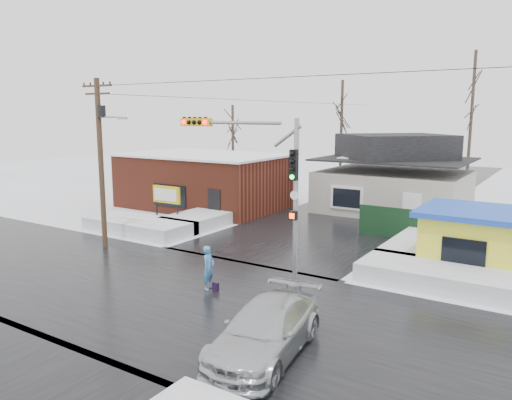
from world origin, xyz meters
The scene contains 20 objects.
ground centered at (0.00, 0.00, 0.00)m, with size 120.00×120.00×0.00m, color white.
road_ns centered at (0.00, 0.00, 0.01)m, with size 10.00×120.00×0.02m, color black.
road_ew centered at (0.00, 0.00, 0.01)m, with size 120.00×10.00×0.02m, color black.
snowbank_nw centered at (-9.00, 7.00, 0.40)m, with size 7.00×3.00×0.80m, color white.
snowbank_ne centered at (9.00, 7.00, 0.40)m, with size 7.00×3.00×0.80m, color white.
snowbank_nside_w centered at (-7.00, 12.00, 0.40)m, with size 3.00×8.00×0.80m, color white.
snowbank_nside_e centered at (7.00, 12.00, 0.40)m, with size 3.00×8.00×0.80m, color white.
traffic_signal centered at (2.43, 2.97, 4.54)m, with size 6.05×0.68×7.00m.
utility_pole centered at (-7.93, 3.50, 5.11)m, with size 3.15×0.44×9.00m.
brick_building centered at (-11.00, 15.99, 2.08)m, with size 12.20×8.20×4.12m.
marquee_sign centered at (-9.00, 9.49, 1.92)m, with size 2.20×0.21×2.55m.
house centered at (2.00, 22.00, 2.62)m, with size 10.40×8.40×5.76m.
kiosk centered at (9.50, 9.99, 1.46)m, with size 4.60×4.60×2.88m.
fence centered at (6.50, 14.00, 0.90)m, with size 8.00×0.12×1.80m, color black.
tree_far_left centered at (-4.00, 26.00, 7.95)m, with size 3.00×3.00×10.00m.
tree_far_mid centered at (6.00, 28.00, 9.54)m, with size 3.00×3.00×12.00m.
tree_far_west centered at (-14.00, 24.00, 6.36)m, with size 3.00×3.00×8.00m.
pedestrian centered at (0.91, 1.28, 0.91)m, with size 0.67×0.44×1.83m, color #4683C4.
car centered at (5.87, -2.29, 0.78)m, with size 2.19×5.38×1.56m, color #B9BDC1.
shopping_bag centered at (1.29, 1.25, 0.17)m, with size 0.28×0.12×0.35m, color black.
Camera 1 is at (13.22, -14.21, 7.15)m, focal length 35.00 mm.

